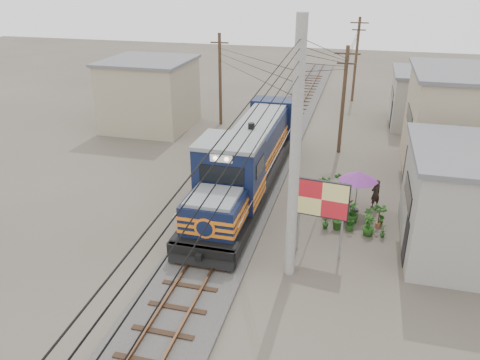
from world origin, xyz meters
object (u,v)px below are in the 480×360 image
(billboard, at_px, (322,201))
(market_umbrella, at_px, (358,176))
(locomotive, at_px, (248,160))
(vendor, at_px, (376,194))

(billboard, bearing_deg, market_umbrella, 79.19)
(locomotive, xyz_separation_m, vendor, (6.83, -0.47, -0.98))
(market_umbrella, distance_m, vendor, 1.63)
(locomotive, xyz_separation_m, billboard, (4.47, -5.66, 0.82))
(locomotive, relative_size, market_umbrella, 7.43)
(locomotive, xyz_separation_m, market_umbrella, (5.88, -1.13, 0.17))
(locomotive, relative_size, billboard, 4.65)
(vendor, bearing_deg, billboard, 27.01)
(billboard, xyz_separation_m, market_umbrella, (1.41, 4.53, -0.66))
(market_umbrella, height_order, vendor, market_umbrella)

